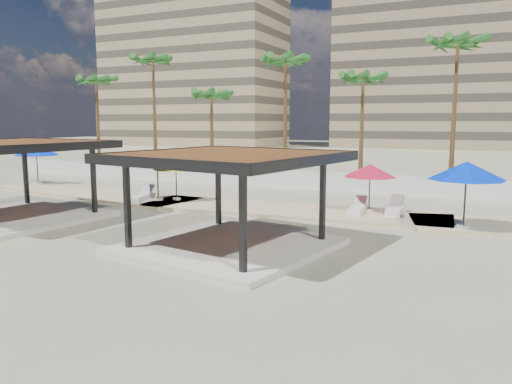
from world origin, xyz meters
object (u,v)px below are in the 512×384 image
Objects in this scene: pavilion_central at (228,192)px; lounger_b at (395,210)px; lounger_a at (142,197)px; pavilion_west at (9,173)px; lounger_c at (357,209)px; umbrella_c at (370,171)px; umbrella_a at (36,150)px.

pavilion_central reaches higher than lounger_b.
lounger_a is at bearing 153.63° from pavilion_central.
lounger_c is at bearing 34.26° from pavilion_west.
lounger_b is at bearing -92.96° from lounger_a.
umbrella_c is 12.76m from lounger_a.
pavilion_central is 23.49m from umbrella_a.
umbrella_c is 2.04m from lounger_c.
pavilion_west is at bearing -46.27° from umbrella_a.
lounger_c is (-1.75, -0.56, -0.02)m from lounger_b.
lounger_a is (-12.42, -2.30, -1.83)m from umbrella_c.
pavilion_central is at bearing 4.19° from pavilion_west.
lounger_c is at bearing 81.22° from pavilion_central.
pavilion_west is 18.58m from lounger_b.
pavilion_west reaches higher than umbrella_a.
lounger_a is 13.91m from lounger_b.
pavilion_west is 3.51× the size of lounger_a.
lounger_a is at bearing 96.84° from lounger_b.
lounger_c is (2.77, 8.29, -1.77)m from pavilion_central.
umbrella_a is 1.99× the size of lounger_c.
pavilion_central reaches higher than lounger_c.
lounger_a is (2.65, 6.42, -1.86)m from pavilion_west.
lounger_c is at bearing -120.55° from umbrella_c.
umbrella_a is 12.65m from lounger_a.
pavilion_west reaches higher than pavilion_central.
lounger_c is at bearing 105.69° from lounger_b.
pavilion_west is at bearing 145.73° from lounger_a.
umbrella_c is 1.17× the size of lounger_a.
pavilion_central is 8.92m from lounger_c.
umbrella_a is 24.44m from umbrella_c.
pavilion_central is 11.88m from pavilion_west.
umbrella_a is at bearing 62.60° from lounger_a.
lounger_b is (25.74, -1.22, -2.21)m from umbrella_a.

